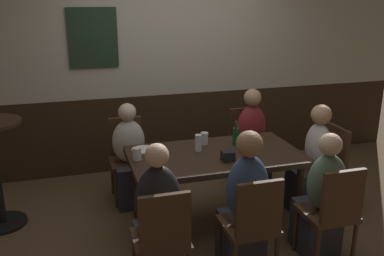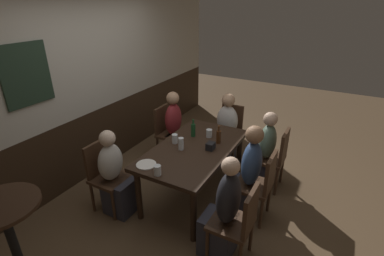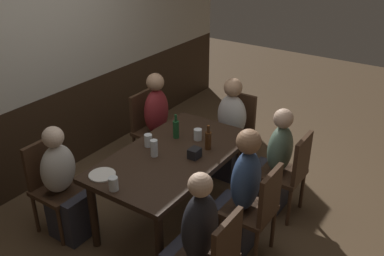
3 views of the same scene
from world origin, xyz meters
TOP-DOWN VIEW (x-y plane):
  - ground_plane at (0.00, 0.00)m, footprint 12.00×12.00m
  - wall_back at (-0.01, 1.65)m, footprint 6.40×0.13m
  - dining_table at (0.00, 0.00)m, footprint 1.59×0.89m
  - chair_left_far at (-0.70, 0.86)m, footprint 0.40×0.40m
  - chair_mid_near at (0.00, -0.86)m, footprint 0.40×0.40m
  - chair_left_near at (-0.70, -0.86)m, footprint 0.40×0.40m
  - chair_right_near at (0.70, -0.86)m, footprint 0.40×0.40m
  - chair_head_east at (1.21, 0.00)m, footprint 0.40×0.40m
  - chair_right_far at (0.70, 0.86)m, footprint 0.40×0.40m
  - person_left_far at (-0.70, 0.70)m, footprint 0.34×0.37m
  - person_mid_near at (0.00, -0.70)m, footprint 0.34×0.37m
  - person_left_near at (-0.70, -0.70)m, footprint 0.34×0.37m
  - person_right_near at (0.70, -0.70)m, footprint 0.34×0.37m
  - person_head_east at (1.05, 0.00)m, footprint 0.37×0.34m
  - person_right_far at (0.70, 0.70)m, footprint 0.34×0.37m
  - beer_glass_tall at (-0.02, 0.27)m, footprint 0.08×0.08m
  - tumbler_water at (0.35, -0.04)m, footprint 0.08×0.08m
  - tumbler_short at (-0.13, 0.11)m, footprint 0.07×0.07m
  - beer_glass_half at (-0.72, 0.05)m, footprint 0.08×0.08m
  - beer_bottle_green at (0.27, 0.16)m, footprint 0.06×0.06m
  - beer_bottle_brown at (0.25, -0.22)m, footprint 0.06×0.06m
  - plate_white_large at (-0.62, 0.27)m, footprint 0.22×0.22m
  - condiment_caddy at (0.05, -0.20)m, footprint 0.11×0.09m
  - side_bar_table at (-1.97, 0.58)m, footprint 0.56×0.56m

SIDE VIEW (x-z plane):
  - ground_plane at x=0.00m, z-range 0.00..0.00m
  - person_left_far at x=-0.70m, z-range -0.09..1.00m
  - person_right_near at x=0.70m, z-range -0.09..1.02m
  - person_head_east at x=1.05m, z-range -0.09..1.04m
  - person_left_near at x=-0.70m, z-range -0.09..1.07m
  - person_right_far at x=0.70m, z-range -0.09..1.06m
  - chair_left_far at x=-0.70m, z-range 0.06..0.94m
  - chair_mid_near at x=0.00m, z-range 0.06..0.94m
  - chair_left_near at x=-0.70m, z-range 0.06..0.94m
  - chair_right_near at x=0.70m, z-range 0.06..0.94m
  - chair_head_east at x=1.21m, z-range 0.06..0.94m
  - chair_right_far at x=0.70m, z-range 0.06..0.94m
  - person_mid_near at x=0.00m, z-range -0.09..1.10m
  - side_bar_table at x=-1.97m, z-range 0.09..1.14m
  - dining_table at x=0.00m, z-range 0.29..1.03m
  - plate_white_large at x=-0.62m, z-range 0.74..0.75m
  - condiment_caddy at x=0.05m, z-range 0.74..0.83m
  - tumbler_water at x=0.35m, z-range 0.73..0.84m
  - beer_glass_half at x=-0.72m, z-range 0.73..0.84m
  - beer_glass_tall at x=-0.02m, z-range 0.73..0.85m
  - tumbler_short at x=-0.13m, z-range 0.73..0.89m
  - beer_bottle_brown at x=0.25m, z-range 0.71..0.95m
  - beer_bottle_green at x=0.27m, z-range 0.71..0.96m
  - wall_back at x=-0.01m, z-range 0.00..2.60m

